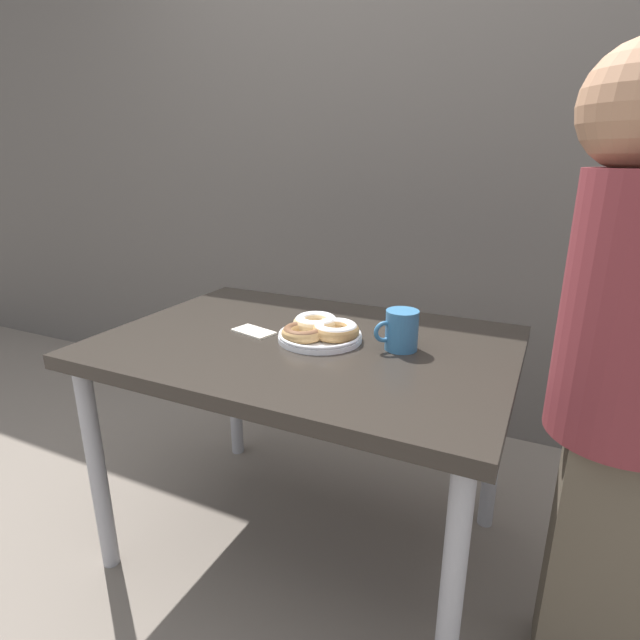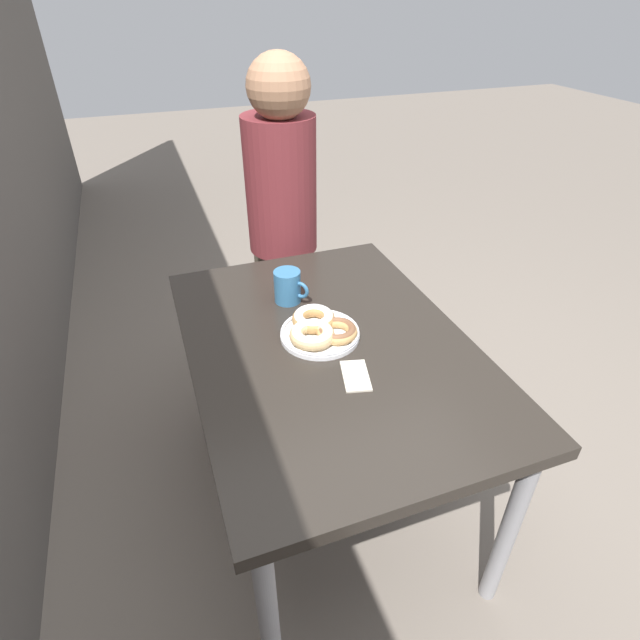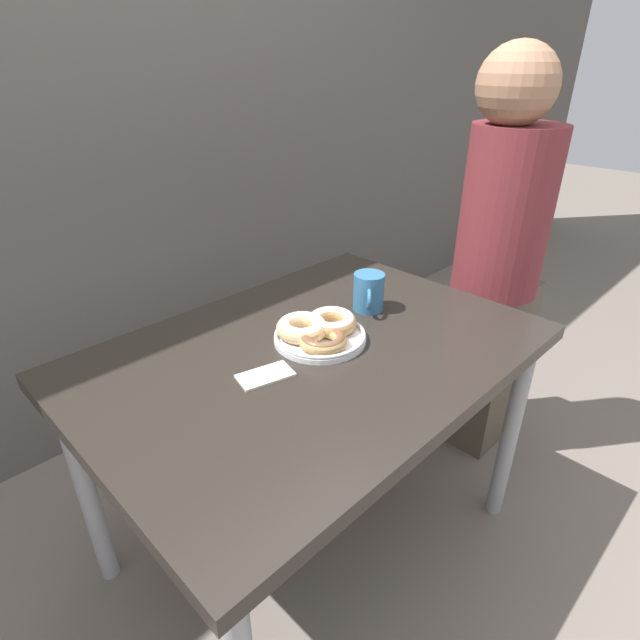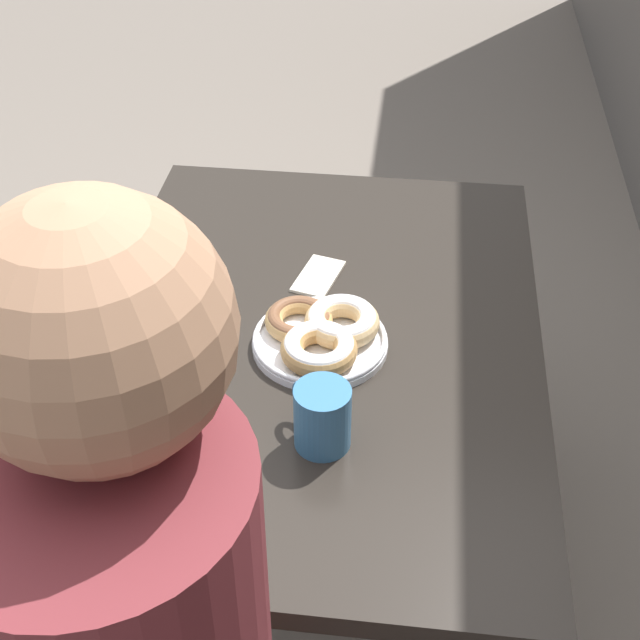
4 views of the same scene
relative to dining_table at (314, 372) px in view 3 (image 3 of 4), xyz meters
name	(u,v)px [view 3 (image 3 of 4)]	position (x,y,z in m)	size (l,w,h in m)	color
ground_plane	(345,564)	(0.00, -0.13, -0.64)	(14.00, 14.00, 0.00)	#70665B
wall_back	(97,79)	(0.00, 1.00, 0.66)	(8.00, 0.05, 2.60)	#56514C
dining_table	(314,372)	(0.00, 0.00, 0.00)	(1.15, 0.81, 0.71)	#28231E
donut_plate	(319,330)	(0.04, 0.02, 0.10)	(0.26, 0.25, 0.06)	white
coffee_mug	(369,292)	(0.27, 0.04, 0.13)	(0.11, 0.10, 0.11)	teal
person_figure	(499,267)	(0.79, -0.09, 0.10)	(0.36, 0.28, 1.41)	brown
napkin	(265,375)	(-0.17, -0.01, 0.08)	(0.14, 0.10, 0.01)	beige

